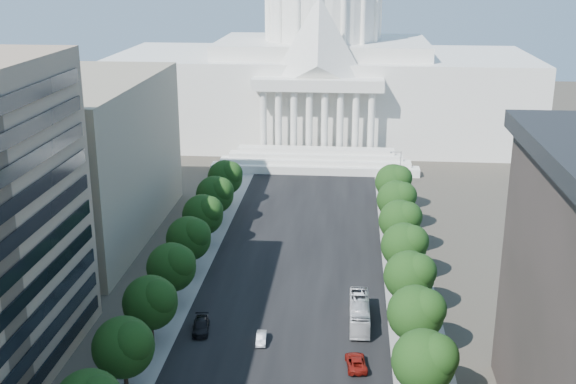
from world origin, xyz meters
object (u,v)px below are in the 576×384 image
(car_red, at_px, (356,362))
(city_bus, at_px, (359,312))
(car_silver, at_px, (261,338))
(car_dark_b, at_px, (201,326))

(car_red, bearing_deg, city_bus, -99.31)
(city_bus, bearing_deg, car_silver, -153.39)
(car_red, height_order, car_dark_b, car_dark_b)
(car_silver, relative_size, car_red, 0.72)
(car_silver, xyz_separation_m, car_dark_b, (-9.05, 2.40, 0.18))
(car_red, relative_size, car_dark_b, 0.97)
(car_dark_b, bearing_deg, car_red, -26.98)
(car_silver, relative_size, car_dark_b, 0.69)
(car_silver, height_order, car_dark_b, car_dark_b)
(car_red, xyz_separation_m, car_dark_b, (-22.19, 7.73, 0.06))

